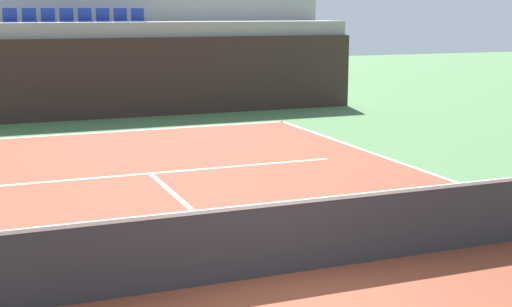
% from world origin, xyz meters
% --- Properties ---
extents(ground_plane, '(80.00, 80.00, 0.00)m').
position_xyz_m(ground_plane, '(0.00, 0.00, 0.00)').
color(ground_plane, '#477042').
extents(court_surface, '(11.00, 24.00, 0.01)m').
position_xyz_m(court_surface, '(0.00, 0.00, 0.01)').
color(court_surface, brown).
rests_on(court_surface, ground_plane).
extents(baseline_far, '(11.00, 0.10, 0.00)m').
position_xyz_m(baseline_far, '(0.00, 11.95, 0.01)').
color(baseline_far, white).
rests_on(baseline_far, court_surface).
extents(service_line_far, '(8.26, 0.10, 0.00)m').
position_xyz_m(service_line_far, '(0.00, 6.40, 0.01)').
color(service_line_far, white).
rests_on(service_line_far, court_surface).
extents(centre_service_line, '(0.10, 6.40, 0.00)m').
position_xyz_m(centre_service_line, '(0.00, 3.20, 0.01)').
color(centre_service_line, white).
rests_on(centre_service_line, court_surface).
extents(back_wall, '(18.29, 0.30, 2.50)m').
position_xyz_m(back_wall, '(0.00, 14.73, 1.25)').
color(back_wall, '#33231E').
rests_on(back_wall, ground_plane).
extents(stands_tier_lower, '(18.29, 2.40, 2.98)m').
position_xyz_m(stands_tier_lower, '(0.00, 16.08, 1.49)').
color(stands_tier_lower, '#9E9E99').
rests_on(stands_tier_lower, ground_plane).
extents(stands_tier_upper, '(18.29, 2.40, 4.08)m').
position_xyz_m(stands_tier_upper, '(0.00, 18.48, 2.04)').
color(stands_tier_upper, '#9E9E99').
rests_on(stands_tier_upper, ground_plane).
extents(seating_row_lower, '(4.50, 0.44, 0.44)m').
position_xyz_m(seating_row_lower, '(-0.00, 16.17, 3.11)').
color(seating_row_lower, navy).
rests_on(seating_row_lower, stands_tier_lower).
extents(tennis_net, '(11.08, 0.08, 1.07)m').
position_xyz_m(tennis_net, '(0.00, 0.00, 0.51)').
color(tennis_net, black).
rests_on(tennis_net, court_surface).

